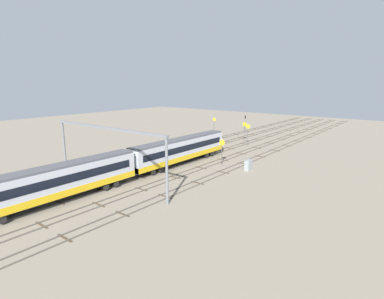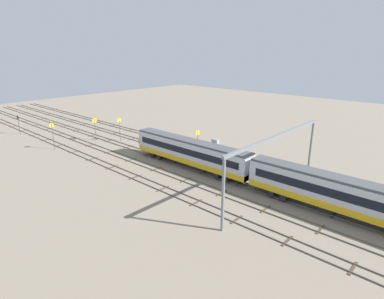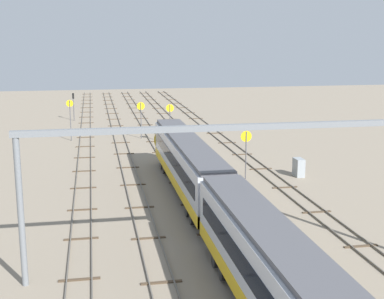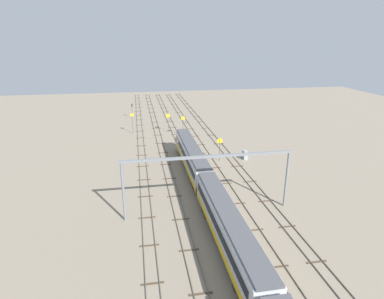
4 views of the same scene
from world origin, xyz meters
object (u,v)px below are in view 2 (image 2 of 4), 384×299
(relay_cabinet, at_px, (215,143))
(speed_sign_distant_end, at_px, (198,138))
(overhead_gantry, at_px, (277,148))
(signal_light_trackside_departure, at_px, (18,122))
(speed_sign_mid_trackside, at_px, (95,125))
(speed_sign_far_trackside, at_px, (53,132))
(speed_sign_near_foreground, at_px, (119,126))

(relay_cabinet, bearing_deg, speed_sign_distant_end, 89.90)
(overhead_gantry, distance_m, signal_light_trackside_departure, 62.94)
(speed_sign_mid_trackside, height_order, signal_light_trackside_departure, speed_sign_mid_trackside)
(speed_sign_far_trackside, bearing_deg, speed_sign_near_foreground, -109.72)
(speed_sign_far_trackside, bearing_deg, overhead_gantry, -166.30)
(signal_light_trackside_departure, bearing_deg, relay_cabinet, -150.76)
(speed_sign_near_foreground, relative_size, speed_sign_mid_trackside, 1.04)
(speed_sign_mid_trackside, distance_m, signal_light_trackside_departure, 20.58)
(speed_sign_near_foreground, bearing_deg, speed_sign_far_trackside, 70.28)
(speed_sign_near_foreground, distance_m, relay_cabinet, 21.79)
(overhead_gantry, height_order, signal_light_trackside_departure, overhead_gantry)
(overhead_gantry, height_order, speed_sign_mid_trackside, overhead_gantry)
(speed_sign_far_trackside, distance_m, relay_cabinet, 33.25)
(speed_sign_distant_end, relative_size, relay_cabinet, 2.65)
(speed_sign_far_trackside, relative_size, signal_light_trackside_departure, 1.20)
(speed_sign_near_foreground, height_order, signal_light_trackside_departure, speed_sign_near_foreground)
(speed_sign_near_foreground, relative_size, relay_cabinet, 2.87)
(overhead_gantry, relative_size, speed_sign_mid_trackside, 4.80)
(overhead_gantry, xyz_separation_m, speed_sign_far_trackside, (43.80, 10.68, -3.39))
(speed_sign_near_foreground, height_order, relay_cabinet, speed_sign_near_foreground)
(speed_sign_far_trackside, bearing_deg, signal_light_trackside_departure, 0.39)
(speed_sign_distant_end, bearing_deg, signal_light_trackside_departure, 23.10)
(speed_sign_near_foreground, xyz_separation_m, speed_sign_distant_end, (-19.00, -4.78, -0.19))
(speed_sign_near_foreground, distance_m, speed_sign_mid_trackside, 5.65)
(speed_sign_far_trackside, relative_size, speed_sign_distant_end, 1.15)
(speed_sign_distant_end, bearing_deg, speed_sign_near_foreground, 14.11)
(signal_light_trackside_departure, bearing_deg, speed_sign_far_trackside, -179.61)
(speed_sign_mid_trackside, relative_size, relay_cabinet, 2.77)
(speed_sign_far_trackside, xyz_separation_m, relay_cabinet, (-23.63, -23.23, -2.66))
(speed_sign_far_trackside, height_order, speed_sign_distant_end, speed_sign_far_trackside)
(speed_sign_distant_end, height_order, signal_light_trackside_departure, speed_sign_distant_end)
(speed_sign_mid_trackside, relative_size, signal_light_trackside_departure, 1.10)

